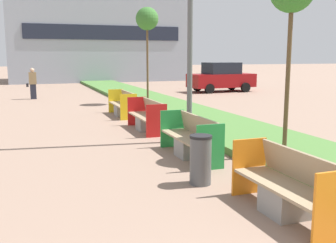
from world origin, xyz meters
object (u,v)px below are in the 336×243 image
object	(u,v)px
bench_green_frame	(191,141)
bench_yellow_frame	(123,106)
bench_orange_frame	(287,191)
bench_red_frame	(147,119)
sapling_tree_far	(147,20)
parked_car_distant	(221,77)
litter_bin	(201,160)
pedestrian_walking	(33,83)

from	to	relation	value
bench_green_frame	bench_yellow_frame	size ratio (longest dim) A/B	1.05
bench_orange_frame	bench_red_frame	xyz separation A→B (m)	(0.00, 6.95, 0.01)
sapling_tree_far	parked_car_distant	xyz separation A→B (m)	(6.27, 4.43, -3.02)
bench_orange_frame	sapling_tree_far	size ratio (longest dim) A/B	0.44
bench_orange_frame	litter_bin	size ratio (longest dim) A/B	2.21
bench_yellow_frame	pedestrian_walking	size ratio (longest dim) A/B	1.30
bench_red_frame	bench_yellow_frame	xyz separation A→B (m)	(-0.00, 3.19, -0.00)
bench_yellow_frame	sapling_tree_far	bearing A→B (deg)	59.29
pedestrian_walking	litter_bin	bearing A→B (deg)	-80.91
bench_orange_frame	sapling_tree_far	bearing A→B (deg)	81.42
bench_red_frame	sapling_tree_far	bearing A→B (deg)	72.87
pedestrian_walking	sapling_tree_far	bearing A→B (deg)	-37.33
litter_bin	pedestrian_walking	size ratio (longest dim) A/B	0.55
bench_orange_frame	bench_green_frame	world-z (taller)	same
bench_orange_frame	pedestrian_walking	bearing A→B (deg)	100.10
bench_red_frame	bench_green_frame	bearing A→B (deg)	-89.98
bench_yellow_frame	pedestrian_walking	distance (m)	8.03
litter_bin	pedestrian_walking	world-z (taller)	pedestrian_walking
parked_car_distant	bench_green_frame	bearing A→B (deg)	-122.92
sapling_tree_far	parked_car_distant	bearing A→B (deg)	35.25
bench_orange_frame	sapling_tree_far	distance (m)	14.19
bench_yellow_frame	pedestrian_walking	world-z (taller)	pedestrian_walking
litter_bin	parked_car_distant	size ratio (longest dim) A/B	0.21
bench_green_frame	sapling_tree_far	size ratio (longest dim) A/B	0.50
bench_orange_frame	bench_green_frame	bearing A→B (deg)	89.95
bench_yellow_frame	sapling_tree_far	distance (m)	5.36
parked_car_distant	bench_orange_frame	bearing A→B (deg)	-117.84
bench_green_frame	parked_car_distant	world-z (taller)	parked_car_distant
parked_car_distant	sapling_tree_far	bearing A→B (deg)	-147.80
litter_bin	bench_yellow_frame	bearing A→B (deg)	85.99
bench_red_frame	litter_bin	size ratio (longest dim) A/B	2.40
bench_red_frame	sapling_tree_far	xyz separation A→B (m)	(2.05, 6.64, 3.56)
bench_yellow_frame	parked_car_distant	bearing A→B (deg)	43.44
bench_orange_frame	parked_car_distant	world-z (taller)	parked_car_distant
bench_red_frame	pedestrian_walking	distance (m)	11.04
bench_orange_frame	pedestrian_walking	xyz separation A→B (m)	(-3.12, 17.53, 0.47)
bench_green_frame	sapling_tree_far	bearing A→B (deg)	78.50
bench_green_frame	parked_car_distant	distance (m)	16.71
bench_orange_frame	bench_green_frame	xyz separation A→B (m)	(0.00, 3.53, 0.01)
bench_yellow_frame	pedestrian_walking	xyz separation A→B (m)	(-3.12, 7.39, 0.46)
sapling_tree_far	bench_red_frame	bearing A→B (deg)	-107.13
bench_orange_frame	parked_car_distant	size ratio (longest dim) A/B	0.46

